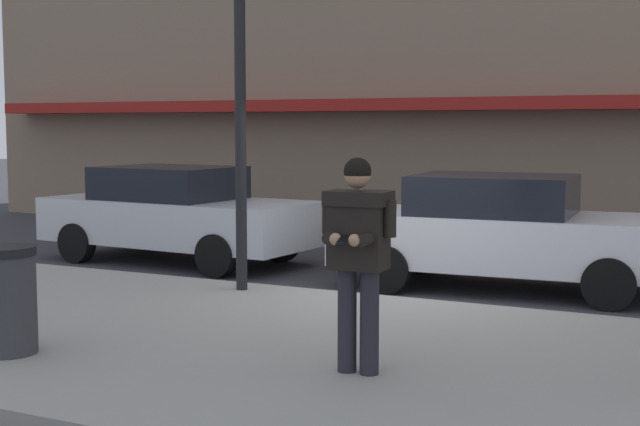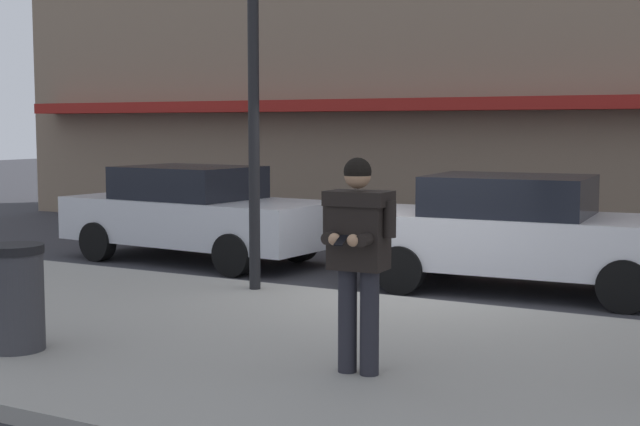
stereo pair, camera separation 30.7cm
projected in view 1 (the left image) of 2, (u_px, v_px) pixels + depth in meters
ground_plane at (388, 303)px, 11.06m from camera, size 80.00×80.00×0.00m
sidewalk at (373, 362)px, 8.07m from camera, size 32.00×5.30×0.14m
curb_paint_line at (467, 310)px, 10.66m from camera, size 28.00×0.12×0.01m
parked_sedan_near at (176, 213)px, 14.31m from camera, size 4.61×2.16×1.54m
parked_sedan_mid at (503, 231)px, 11.90m from camera, size 4.61×2.15×1.54m
man_texting_on_phone at (358, 241)px, 7.34m from camera, size 0.65×0.59×1.81m
street_lamp_post at (240, 49)px, 10.93m from camera, size 0.36×0.36×4.88m
trash_bin at (7, 300)px, 8.05m from camera, size 0.55×0.55×0.98m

